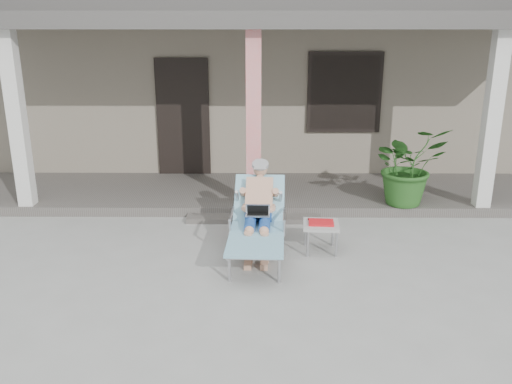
{
  "coord_description": "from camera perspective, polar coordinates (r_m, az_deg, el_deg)",
  "views": [
    {
      "loc": [
        0.1,
        -5.77,
        2.86
      ],
      "look_at": [
        0.05,
        0.6,
        0.85
      ],
      "focal_mm": 38.0,
      "sensor_mm": 36.0,
      "label": 1
    }
  ],
  "objects": [
    {
      "name": "porch_deck",
      "position": [
        9.21,
        -0.18,
        -0.1
      ],
      "size": [
        10.0,
        2.0,
        0.15
      ],
      "primitive_type": "cube",
      "color": "#605B56",
      "rests_on": "ground"
    },
    {
      "name": "ground",
      "position": [
        6.45,
        -0.47,
        -8.84
      ],
      "size": [
        60.0,
        60.0,
        0.0
      ],
      "primitive_type": "plane",
      "color": "#9E9E99",
      "rests_on": "ground"
    },
    {
      "name": "potted_palm",
      "position": [
        8.6,
        15.69,
        2.73
      ],
      "size": [
        1.32,
        1.21,
        1.23
      ],
      "primitive_type": "imported",
      "rotation": [
        0.0,
        0.0,
        0.27
      ],
      "color": "#26591E",
      "rests_on": "porch_deck"
    },
    {
      "name": "house",
      "position": [
        12.33,
        0.0,
        11.95
      ],
      "size": [
        10.4,
        5.4,
        3.3
      ],
      "color": "gray",
      "rests_on": "ground"
    },
    {
      "name": "side_table",
      "position": [
        7.03,
        6.86,
        -3.59
      ],
      "size": [
        0.49,
        0.49,
        0.41
      ],
      "rotation": [
        0.0,
        0.0,
        -0.07
      ],
      "color": "#ADADA8",
      "rests_on": "ground"
    },
    {
      "name": "porch_step",
      "position": [
        8.13,
        -0.26,
        -2.81
      ],
      "size": [
        2.0,
        0.3,
        0.07
      ],
      "primitive_type": "cube",
      "color": "#605B56",
      "rests_on": "ground"
    },
    {
      "name": "lounger",
      "position": [
        6.83,
        0.21,
        -0.85
      ],
      "size": [
        0.74,
        1.8,
        1.15
      ],
      "rotation": [
        0.0,
        0.0,
        -0.05
      ],
      "color": "#B7B7BC",
      "rests_on": "ground"
    },
    {
      "name": "porch_overhang",
      "position": [
        8.72,
        -0.2,
        17.03
      ],
      "size": [
        10.0,
        2.3,
        2.85
      ],
      "color": "silver",
      "rests_on": "porch_deck"
    }
  ]
}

